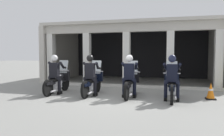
# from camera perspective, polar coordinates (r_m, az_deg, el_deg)

# --- Properties ---
(ground_plane) EXTENTS (80.00, 80.00, 0.00)m
(ground_plane) POSITION_cam_1_polar(r_m,az_deg,el_deg) (10.92, 3.27, -4.83)
(ground_plane) COLOR gray
(station_building) EXTENTS (9.71, 4.99, 3.33)m
(station_building) POSITION_cam_1_polar(r_m,az_deg,el_deg) (13.50, 5.93, 5.73)
(station_building) COLOR black
(station_building) RESTS_ON ground
(kerb_strip) EXTENTS (9.21, 0.24, 0.12)m
(kerb_strip) POSITION_cam_1_polar(r_m,az_deg,el_deg) (10.65, 3.33, -4.71)
(kerb_strip) COLOR #B7B5AD
(kerb_strip) RESTS_ON ground
(motorcycle_far_left) EXTENTS (0.62, 2.04, 1.35)m
(motorcycle_far_left) POSITION_cam_1_polar(r_m,az_deg,el_deg) (9.24, -13.96, -3.32)
(motorcycle_far_left) COLOR black
(motorcycle_far_left) RESTS_ON ground
(police_officer_far_left) EXTENTS (0.63, 0.61, 1.58)m
(police_officer_far_left) POSITION_cam_1_polar(r_m,az_deg,el_deg) (8.95, -14.89, -0.74)
(police_officer_far_left) COLOR black
(police_officer_far_left) RESTS_ON ground
(motorcycle_center_left) EXTENTS (0.62, 2.04, 1.35)m
(motorcycle_center_left) POSITION_cam_1_polar(r_m,az_deg,el_deg) (8.62, -5.11, -3.72)
(motorcycle_center_left) COLOR black
(motorcycle_center_left) RESTS_ON ground
(police_officer_center_left) EXTENTS (0.63, 0.61, 1.58)m
(police_officer_center_left) POSITION_cam_1_polar(r_m,az_deg,el_deg) (8.31, -5.80, -0.96)
(police_officer_center_left) COLOR black
(police_officer_center_left) RESTS_ON ground
(motorcycle_center_right) EXTENTS (0.62, 2.04, 1.35)m
(motorcycle_center_right) POSITION_cam_1_polar(r_m,az_deg,el_deg) (8.30, 4.96, -4.00)
(motorcycle_center_right) COLOR black
(motorcycle_center_right) RESTS_ON ground
(police_officer_center_right) EXTENTS (0.63, 0.61, 1.58)m
(police_officer_center_right) POSITION_cam_1_polar(r_m,az_deg,el_deg) (7.97, 4.62, -1.14)
(police_officer_center_right) COLOR black
(police_officer_center_right) RESTS_ON ground
(motorcycle_far_right) EXTENTS (0.62, 2.04, 1.35)m
(motorcycle_far_right) POSITION_cam_1_polar(r_m,az_deg,el_deg) (7.95, 15.50, -4.46)
(motorcycle_far_right) COLOR black
(motorcycle_far_right) RESTS_ON ground
(police_officer_far_right) EXTENTS (0.63, 0.61, 1.58)m
(police_officer_far_right) POSITION_cam_1_polar(r_m,az_deg,el_deg) (7.61, 15.57, -1.48)
(police_officer_far_right) COLOR black
(police_officer_far_right) RESTS_ON ground
(traffic_cone_flank) EXTENTS (0.34, 0.34, 0.59)m
(traffic_cone_flank) POSITION_cam_1_polar(r_m,az_deg,el_deg) (8.48, 24.67, -5.60)
(traffic_cone_flank) COLOR black
(traffic_cone_flank) RESTS_ON ground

